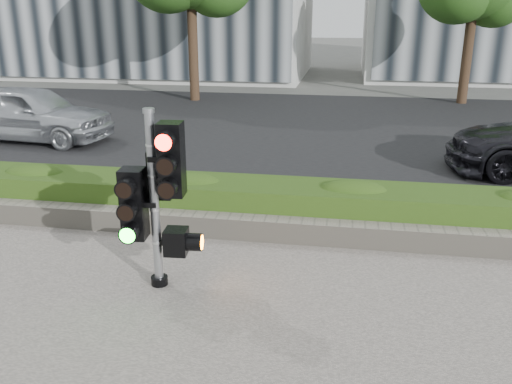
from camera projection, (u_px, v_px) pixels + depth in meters
The scene contains 7 objects.
ground at pixel (227, 302), 6.64m from camera, with size 120.00×120.00×0.00m, color #51514C.
road at pixel (301, 129), 15.96m from camera, with size 60.00×13.00×0.02m, color black.
curb at pixel (266, 208), 9.56m from camera, with size 60.00×0.25×0.12m, color gray.
stone_wall at pixel (253, 228), 8.35m from camera, with size 12.00×0.32×0.34m, color gray.
hedge at pixel (260, 203), 8.90m from camera, with size 12.00×1.00×0.68m, color #4D7825.
traffic_signal at pixel (157, 191), 6.62m from camera, with size 0.80×0.61×2.29m.
car_silver at pixel (31, 113), 14.34m from camera, with size 1.75×4.34×1.48m, color silver.
Camera 1 is at (1.34, -5.70, 3.43)m, focal length 38.00 mm.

